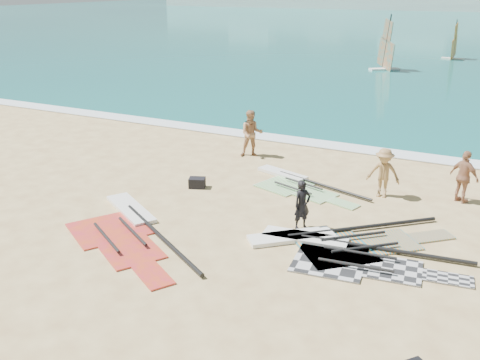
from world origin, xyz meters
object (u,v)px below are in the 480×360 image
at_px(rig_green, 295,183).
at_px(rig_grey, 342,252).
at_px(person_wetsuit, 302,205).
at_px(beachgoer_back, 464,177).
at_px(gear_bag_near, 197,183).
at_px(rig_orange, 336,240).
at_px(rig_red, 129,227).
at_px(beachgoer_left, 252,134).
at_px(beachgoer_mid, 384,173).

bearing_deg(rig_green, rig_grey, -37.34).
bearing_deg(person_wetsuit, rig_grey, -87.84).
bearing_deg(beachgoer_back, gear_bag_near, 48.63).
xyz_separation_m(rig_green, rig_orange, (2.73, -3.85, 0.00)).
bearing_deg(rig_grey, person_wetsuit, 140.13).
bearing_deg(rig_orange, gear_bag_near, 120.09).
bearing_deg(rig_red, person_wetsuit, 59.22).
xyz_separation_m(rig_red, person_wetsuit, (4.61, 2.38, 0.71)).
xyz_separation_m(rig_grey, beachgoer_back, (2.51, 5.41, 0.85)).
height_order(rig_red, person_wetsuit, person_wetsuit).
distance_m(beachgoer_left, beachgoer_mid, 6.41).
bearing_deg(person_wetsuit, rig_red, 152.92).
bearing_deg(rig_grey, beachgoer_back, 58.66).
height_order(rig_grey, rig_green, rig_grey).
bearing_deg(rig_green, beachgoer_mid, 21.77).
relative_size(rig_orange, gear_bag_near, 9.51).
height_order(rig_orange, beachgoer_back, beachgoer_back).
xyz_separation_m(rig_orange, beachgoer_left, (-5.66, 6.22, 0.95)).
distance_m(beachgoer_left, beachgoer_back, 8.66).
distance_m(rig_grey, rig_orange, 0.75).
relative_size(gear_bag_near, person_wetsuit, 0.38).
xyz_separation_m(gear_bag_near, beachgoer_back, (8.68, 2.82, 0.72)).
distance_m(rig_orange, beachgoer_left, 8.46).
height_order(rig_orange, rig_red, rig_red).
bearing_deg(rig_red, gear_bag_near, 121.52).
relative_size(rig_grey, beachgoer_mid, 3.37).
relative_size(rig_orange, beachgoer_back, 3.03).
height_order(rig_grey, beachgoer_back, beachgoer_back).
bearing_deg(beachgoer_left, rig_grey, -76.77).
bearing_deg(beachgoer_mid, rig_red, -136.65).
height_order(person_wetsuit, beachgoer_back, beachgoer_back).
relative_size(rig_green, rig_red, 0.86).
bearing_deg(gear_bag_near, rig_red, -90.37).
distance_m(rig_orange, person_wetsuit, 1.46).
distance_m(rig_green, person_wetsuit, 3.83).
distance_m(rig_green, gear_bag_near, 3.61).
relative_size(rig_green, rig_orange, 0.89).
bearing_deg(beachgoer_left, rig_green, -67.07).
relative_size(rig_orange, rig_red, 0.97).
relative_size(rig_green, beachgoer_mid, 2.80).
bearing_deg(beachgoer_back, rig_red, 68.40).
bearing_deg(person_wetsuit, beachgoer_left, 72.94).
relative_size(person_wetsuit, beachgoer_mid, 0.87).
distance_m(rig_grey, beachgoer_back, 6.02).
height_order(rig_grey, rig_red, rig_red).
bearing_deg(gear_bag_near, rig_orange, -18.49).
xyz_separation_m(rig_red, beachgoer_back, (8.70, 6.74, 0.85)).
height_order(rig_orange, beachgoer_mid, beachgoer_mid).
bearing_deg(rig_red, rig_grey, 44.04).
xyz_separation_m(rig_green, beachgoer_mid, (3.11, 0.20, 0.82)).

